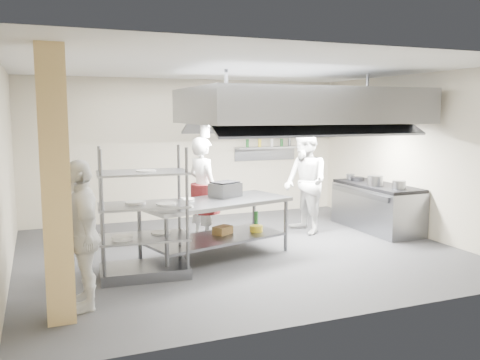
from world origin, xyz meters
name	(u,v)px	position (x,y,z in m)	size (l,w,h in m)	color
floor	(241,251)	(0.00, 0.00, 0.00)	(7.00, 7.00, 0.00)	#2C2C2E
ceiling	(241,67)	(0.00, 0.00, 3.00)	(7.00, 7.00, 0.00)	silver
wall_back	(189,149)	(0.00, 3.00, 1.50)	(7.00, 7.00, 0.00)	#B6AA90
wall_left	(4,170)	(-3.50, 0.00, 1.50)	(6.00, 6.00, 0.00)	#B6AA90
wall_right	(413,155)	(3.50, 0.00, 1.50)	(6.00, 6.00, 0.00)	#B6AA90
column	(56,187)	(-2.90, -1.90, 1.50)	(0.30, 0.30, 3.00)	#E2BB74
exhaust_hood	(301,106)	(1.30, 0.40, 2.40)	(4.00, 2.50, 0.60)	gray
hood_strip_a	(254,125)	(0.40, 0.40, 2.08)	(1.60, 0.12, 0.04)	white
hood_strip_b	(343,124)	(2.20, 0.40, 2.08)	(1.60, 0.12, 0.04)	white
wall_shelf	(268,148)	(1.80, 2.84, 1.50)	(1.50, 0.28, 0.04)	gray
island	(216,229)	(-0.49, -0.14, 0.46)	(2.40, 1.00, 0.91)	gray
island_worktop	(216,202)	(-0.49, -0.14, 0.88)	(2.40, 1.00, 0.06)	gray
island_undershelf	(216,238)	(-0.49, -0.14, 0.30)	(2.21, 0.90, 0.04)	slate
pass_rack	(143,212)	(-1.74, -0.70, 0.91)	(1.22, 0.71, 1.83)	slate
cooking_range	(376,208)	(3.08, 0.50, 0.42)	(0.80, 2.00, 0.84)	gray
range_top	(377,186)	(3.08, 0.50, 0.87)	(0.78, 1.96, 0.06)	black
chef_head	(203,190)	(-0.38, 0.86, 0.93)	(0.68, 0.45, 1.87)	silver
chef_line	(305,183)	(1.63, 0.76, 0.97)	(0.94, 0.73, 1.94)	white
chef_plating	(82,235)	(-2.63, -1.59, 0.88)	(1.03, 0.43, 1.76)	silver
griddle	(225,190)	(-0.21, 0.16, 1.02)	(0.46, 0.36, 0.22)	slate
wicker_basket	(223,230)	(-0.32, 0.00, 0.39)	(0.30, 0.21, 0.13)	brown
stockpot	(375,181)	(2.88, 0.30, 1.00)	(0.29, 0.29, 0.20)	slate
plate_stack	(144,236)	(-1.74, -0.70, 0.58)	(0.28, 0.28, 0.05)	silver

